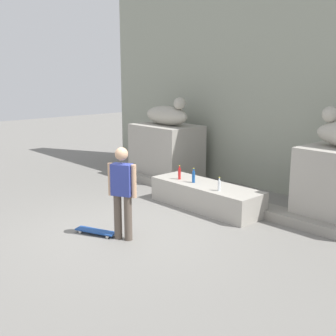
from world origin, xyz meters
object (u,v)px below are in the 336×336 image
object	(u,v)px
skater	(122,190)
bottle_red	(179,173)
bottle_blue	(194,176)
skateboard	(96,231)
bottle_clear	(219,185)
statue_reclining_left	(167,115)

from	to	relation	value
skater	bottle_red	distance (m)	2.50
skater	bottle_blue	bearing A→B (deg)	-105.00
skateboard	bottle_clear	bearing A→B (deg)	-131.05
skater	bottle_red	bearing A→B (deg)	-95.31
bottle_blue	bottle_red	size ratio (longest dim) A/B	1.01
bottle_red	statue_reclining_left	bearing A→B (deg)	144.49
bottle_blue	bottle_clear	world-z (taller)	bottle_blue
statue_reclining_left	bottle_red	distance (m)	2.56
skater	bottle_blue	xyz separation A→B (m)	(-0.52, 2.33, -0.25)
skater	bottle_blue	size ratio (longest dim) A/B	5.08
skater	bottle_red	size ratio (longest dim) A/B	5.11
statue_reclining_left	skater	size ratio (longest dim) A/B	0.97
statue_reclining_left	bottle_red	xyz separation A→B (m)	(1.87, -1.34, -1.11)
skater	bottle_red	world-z (taller)	skater
statue_reclining_left	bottle_blue	world-z (taller)	statue_reclining_left
skateboard	bottle_red	bearing A→B (deg)	-103.12
skateboard	bottle_blue	world-z (taller)	bottle_blue
bottle_clear	skateboard	bearing A→B (deg)	-108.58
skateboard	bottle_red	world-z (taller)	bottle_red
skater	bottle_red	xyz separation A→B (m)	(-0.94, 2.31, -0.25)
statue_reclining_left	bottle_clear	xyz separation A→B (m)	(3.13, -1.41, -1.13)
bottle_blue	bottle_red	bearing A→B (deg)	-176.86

